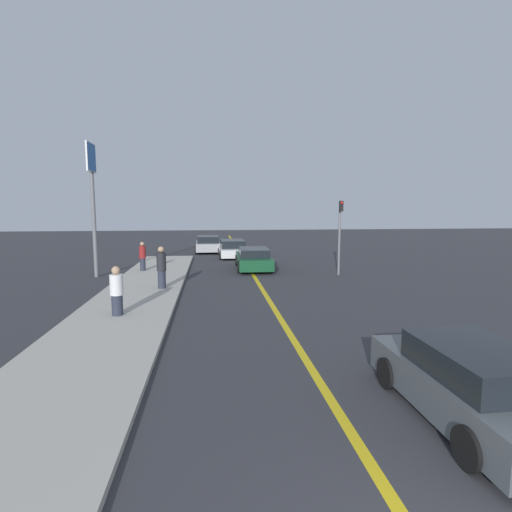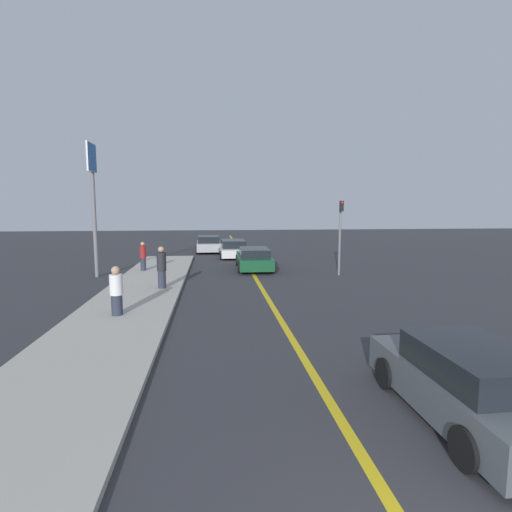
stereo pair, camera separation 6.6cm
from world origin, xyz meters
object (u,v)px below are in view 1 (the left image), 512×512
(car_parked_left_lot, at_px, (208,244))
(roadside_sign, at_px, (92,182))
(car_far_distant, at_px, (232,249))
(car_ahead_center, at_px, (253,259))
(pedestrian_far_standing, at_px, (143,256))
(traffic_light, at_px, (340,230))
(car_near_right_lane, at_px, (471,384))
(pedestrian_near_curb, at_px, (117,291))
(pedestrian_mid_group, at_px, (161,268))

(car_parked_left_lot, height_order, roadside_sign, roadside_sign)
(car_far_distant, bearing_deg, car_ahead_center, -82.53)
(car_far_distant, distance_m, pedestrian_far_standing, 8.46)
(traffic_light, bearing_deg, car_near_right_lane, -99.46)
(car_ahead_center, xyz_separation_m, pedestrian_far_standing, (-6.21, -0.73, 0.31))
(car_ahead_center, relative_size, traffic_light, 1.21)
(pedestrian_far_standing, bearing_deg, traffic_light, -10.02)
(car_parked_left_lot, relative_size, pedestrian_near_curb, 2.54)
(car_far_distant, xyz_separation_m, pedestrian_far_standing, (-5.29, -6.59, 0.32))
(car_near_right_lane, xyz_separation_m, traffic_light, (2.41, 14.44, 1.78))
(car_far_distant, relative_size, pedestrian_near_curb, 2.94)
(roadside_sign, bearing_deg, car_near_right_lane, -55.97)
(car_far_distant, xyz_separation_m, roadside_sign, (-7.49, -7.60, 4.28))
(car_far_distant, height_order, pedestrian_near_curb, pedestrian_near_curb)
(pedestrian_mid_group, height_order, roadside_sign, roadside_sign)
(car_parked_left_lot, height_order, pedestrian_far_standing, pedestrian_far_standing)
(pedestrian_near_curb, relative_size, pedestrian_far_standing, 1.01)
(car_parked_left_lot, bearing_deg, roadside_sign, -119.03)
(car_parked_left_lot, relative_size, traffic_light, 1.03)
(traffic_light, relative_size, roadside_sign, 0.58)
(car_near_right_lane, distance_m, pedestrian_mid_group, 13.00)
(pedestrian_near_curb, height_order, traffic_light, traffic_light)
(car_near_right_lane, height_order, traffic_light, traffic_light)
(pedestrian_near_curb, distance_m, traffic_light, 12.39)
(pedestrian_mid_group, relative_size, pedestrian_far_standing, 1.14)
(car_near_right_lane, xyz_separation_m, car_ahead_center, (-1.92, 17.03, -0.03))
(car_parked_left_lot, height_order, pedestrian_near_curb, pedestrian_near_curb)
(pedestrian_far_standing, height_order, roadside_sign, roadside_sign)
(car_near_right_lane, distance_m, car_far_distant, 23.07)
(car_near_right_lane, distance_m, pedestrian_near_curb, 10.21)
(car_ahead_center, xyz_separation_m, pedestrian_mid_group, (-4.58, -5.77, 0.43))
(car_ahead_center, height_order, roadside_sign, roadside_sign)
(roadside_sign, bearing_deg, pedestrian_mid_group, -46.46)
(car_parked_left_lot, bearing_deg, car_ahead_center, -74.67)
(car_near_right_lane, relative_size, pedestrian_far_standing, 2.58)
(car_parked_left_lot, bearing_deg, pedestrian_mid_group, -98.44)
(pedestrian_far_standing, bearing_deg, pedestrian_near_curb, -85.51)
(car_near_right_lane, xyz_separation_m, roadside_sign, (-10.32, 15.29, 4.24))
(pedestrian_near_curb, xyz_separation_m, pedestrian_far_standing, (-0.73, 9.28, 0.00))
(car_ahead_center, bearing_deg, car_near_right_lane, -82.43)
(car_parked_left_lot, distance_m, roadside_sign, 12.95)
(car_far_distant, xyz_separation_m, car_parked_left_lot, (-1.79, 3.22, 0.04))
(traffic_light, bearing_deg, pedestrian_near_curb, -142.89)
(pedestrian_far_standing, distance_m, roadside_sign, 4.64)
(pedestrian_near_curb, bearing_deg, pedestrian_mid_group, 77.89)
(car_parked_left_lot, bearing_deg, pedestrian_near_curb, -99.55)
(car_far_distant, bearing_deg, pedestrian_near_curb, -107.50)
(pedestrian_mid_group, bearing_deg, pedestrian_near_curb, -102.11)
(pedestrian_far_standing, relative_size, traffic_light, 0.40)
(car_near_right_lane, relative_size, traffic_light, 1.04)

